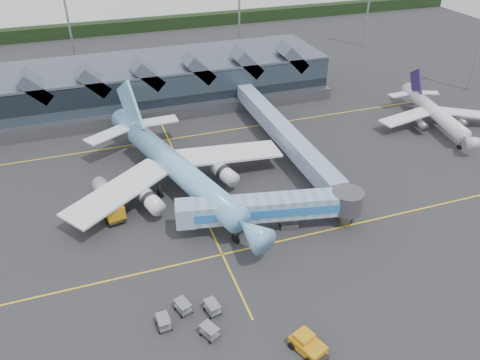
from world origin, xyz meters
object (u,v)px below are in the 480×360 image
object	(u,v)px
main_airliner	(176,167)
regional_jet	(436,113)
jet_bridge	(281,207)
pushback_tug	(308,344)
fuel_truck	(107,198)

from	to	relation	value
main_airliner	regional_jet	xyz separation A→B (m)	(55.62, 6.03, -1.28)
regional_jet	jet_bridge	size ratio (longest dim) A/B	1.00
jet_bridge	pushback_tug	size ratio (longest dim) A/B	5.73
main_airliner	fuel_truck	distance (m)	11.84
pushback_tug	regional_jet	bearing A→B (deg)	18.98
jet_bridge	fuel_truck	xyz separation A→B (m)	(-23.44, 12.93, -1.66)
main_airliner	jet_bridge	distance (m)	19.10
main_airliner	regional_jet	bearing A→B (deg)	-10.30
main_airliner	pushback_tug	bearing A→B (deg)	-96.49
regional_jet	fuel_truck	size ratio (longest dim) A/B	2.57
regional_jet	pushback_tug	bearing A→B (deg)	-129.78
main_airliner	fuel_truck	size ratio (longest dim) A/B	4.17
pushback_tug	fuel_truck	bearing A→B (deg)	96.59
fuel_truck	pushback_tug	bearing A→B (deg)	-72.48
regional_jet	fuel_truck	bearing A→B (deg)	-163.18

